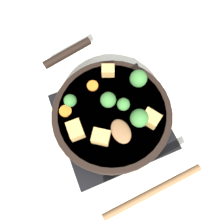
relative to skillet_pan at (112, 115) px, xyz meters
The scene contains 15 objects.
ground_plane 0.06m from the skillet_pan, 77.76° to the right, with size 2.40×2.40×0.00m, color silver.
front_burner_grate 0.05m from the skillet_pan, 77.76° to the right, with size 0.31×0.31×0.03m.
skillet_pan is the anchor object (origin of this frame).
wooden_spoon 0.16m from the skillet_pan, 86.88° to the right, with size 0.26×0.21×0.02m.
tofu_cube_center_large 0.11m from the skillet_pan, 36.98° to the right, with size 0.04×0.03×0.03m, color tan.
tofu_cube_near_handle 0.12m from the skillet_pan, 72.25° to the left, with size 0.04×0.03×0.03m, color tan.
tofu_cube_east_chunk 0.11m from the skillet_pan, behind, with size 0.04×0.04×0.04m, color tan.
tofu_cube_west_chunk 0.09m from the skillet_pan, 132.20° to the right, with size 0.04×0.03×0.03m, color tan.
broccoli_floret_near_spoon 0.06m from the skillet_pan, ahead, with size 0.03×0.03×0.04m.
broccoli_floret_center_top 0.09m from the skillet_pan, 44.93° to the right, with size 0.05×0.05×0.05m.
broccoli_floret_east_rim 0.12m from the skillet_pan, 26.62° to the left, with size 0.05×0.05×0.05m.
broccoli_floret_west_rim 0.06m from the skillet_pan, 82.06° to the left, with size 0.04×0.04×0.05m.
broccoli_floret_north_edge 0.12m from the skillet_pan, 146.39° to the left, with size 0.03×0.03×0.04m.
carrot_slice_orange_thin 0.10m from the skillet_pan, 102.47° to the left, with size 0.03×0.03×0.01m, color orange.
carrot_slice_near_center 0.13m from the skillet_pan, 157.18° to the left, with size 0.03×0.03×0.01m, color orange.
Camera 1 is at (-0.08, -0.18, 0.63)m, focal length 35.00 mm.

